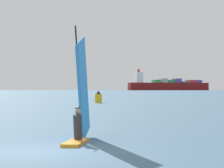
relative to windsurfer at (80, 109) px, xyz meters
name	(u,v)px	position (x,y,z in m)	size (l,w,h in m)	color
ground_plane	(43,152)	(-0.73, -3.01, -1.28)	(4000.00, 4000.00, 0.00)	#476B84
windsurfer	(80,109)	(0.00, 0.00, 0.00)	(0.72, 3.99, 4.59)	orange
cargo_ship	(167,85)	(28.22, 823.96, 8.48)	(150.39, 64.83, 38.86)	maroon
distant_headland	(209,86)	(173.87, 1386.11, 11.58)	(1316.30, 309.62, 25.73)	#4C564C
channel_buoy	(98,98)	(-5.24, 48.56, -0.48)	(1.04, 1.04, 1.83)	yellow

